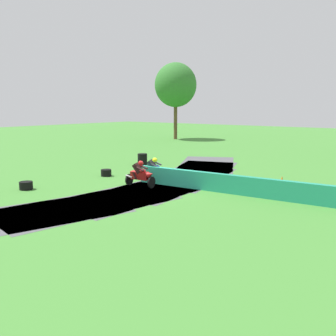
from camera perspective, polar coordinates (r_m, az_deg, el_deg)
ground_plane at (r=19.43m, az=0.08°, el=-2.65°), size 120.00×120.00×0.00m
track_asphalt at (r=19.84m, az=-1.72°, el=-2.40°), size 7.81×23.64×0.01m
safety_barrier at (r=17.24m, az=14.07°, el=-2.98°), size 13.22×1.37×0.90m
motorcycle_lead_red at (r=18.90m, az=-4.25°, el=-0.98°), size 1.68×0.83×1.42m
motorcycle_chase_blue at (r=20.15m, az=-2.01°, el=-0.34°), size 1.69×0.92×1.43m
tire_stack_near at (r=19.68m, az=-21.13°, el=-2.55°), size 0.65×0.65×0.40m
tire_stack_mid_a at (r=22.19m, az=-9.56°, el=-0.74°), size 0.62×0.62×0.40m
tire_stack_mid_b at (r=26.14m, az=-3.98°, el=1.35°), size 0.67×0.67×0.80m
traffic_cone at (r=20.49m, az=17.22°, el=-1.83°), size 0.28×0.28×0.44m
tree_mid_rise at (r=46.94m, az=1.18°, el=12.71°), size 5.21×5.21×9.49m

